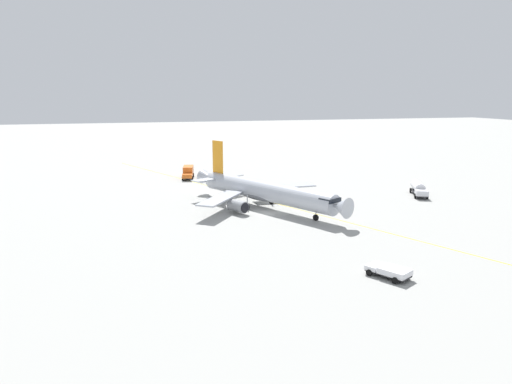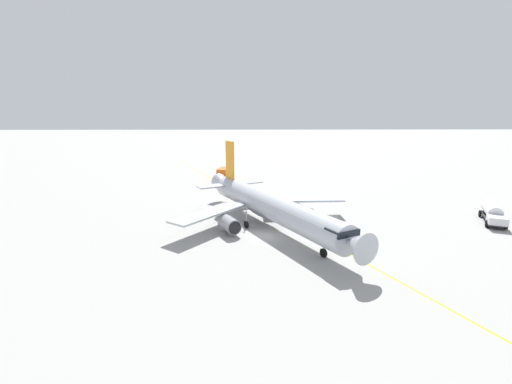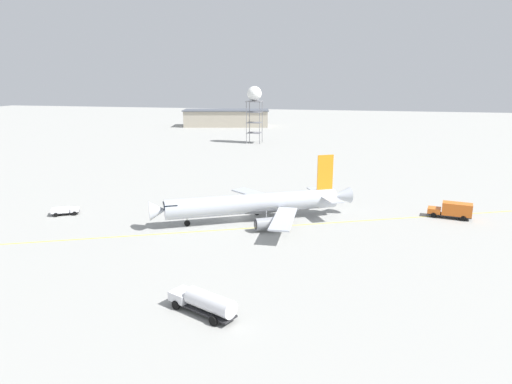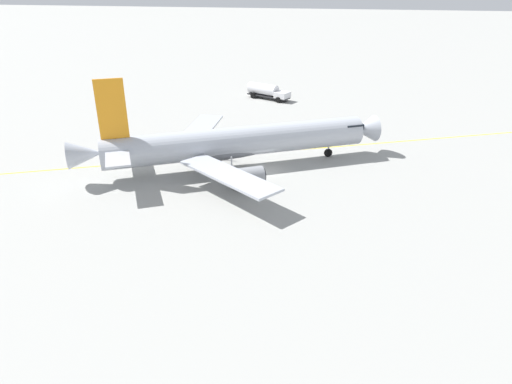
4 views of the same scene
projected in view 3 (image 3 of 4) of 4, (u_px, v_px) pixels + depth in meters
ground_plane at (236, 218)px, 87.98m from camera, size 600.00×600.00×0.00m
airliner_main at (256, 204)px, 85.92m from camera, size 36.18×27.12×12.01m
fuel_tanker_truck at (204, 302)px, 52.10m from camera, size 8.99×5.80×2.87m
pushback_tug_truck at (65, 210)px, 90.28m from camera, size 5.72×4.72×1.30m
catering_truck_truck at (453, 210)px, 87.71m from camera, size 8.27×4.04×3.10m
radar_tower at (254, 96)px, 183.60m from camera, size 6.23×6.23×22.89m
terminal_shed at (226, 118)px, 250.60m from camera, size 49.02×26.96×9.05m
taxiway_centreline at (248, 228)px, 82.19m from camera, size 140.93×62.34×0.01m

